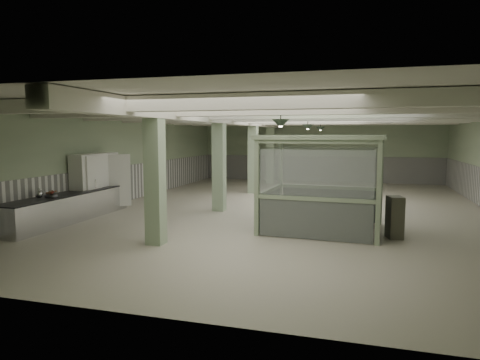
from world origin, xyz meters
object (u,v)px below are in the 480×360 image
(guard_booth, at_px, (323,167))
(filing_cabinet, at_px, (395,217))
(walkin_cooler, at_px, (96,184))
(prep_counter, at_px, (69,207))

(guard_booth, bearing_deg, filing_cabinet, -10.40)
(walkin_cooler, bearing_deg, guard_booth, -4.77)
(prep_counter, relative_size, walkin_cooler, 2.48)
(guard_booth, xyz_separation_m, filing_cabinet, (1.97, -0.48, -1.28))
(walkin_cooler, bearing_deg, prep_counter, -87.02)
(prep_counter, bearing_deg, guard_booth, 6.73)
(prep_counter, distance_m, walkin_cooler, 1.70)
(prep_counter, height_order, walkin_cooler, walkin_cooler)
(prep_counter, xyz_separation_m, filing_cabinet, (9.92, 0.46, 0.11))
(filing_cabinet, bearing_deg, walkin_cooler, 159.76)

